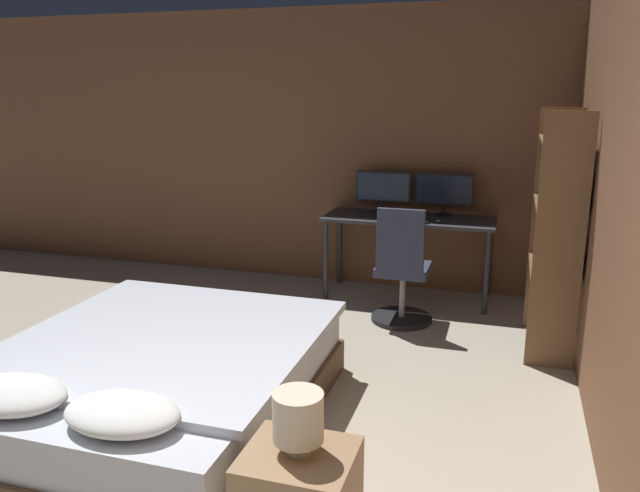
{
  "coord_description": "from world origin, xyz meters",
  "views": [
    {
      "loc": [
        1.31,
        -1.72,
        1.95
      ],
      "look_at": [
        -0.07,
        2.77,
        0.75
      ],
      "focal_mm": 35.0,
      "sensor_mm": 36.0,
      "label": 1
    }
  ],
  "objects": [
    {
      "name": "wall_back",
      "position": [
        0.0,
        4.3,
        1.35
      ],
      "size": [
        12.0,
        0.06,
        2.7
      ],
      "color": "brown",
      "rests_on": "ground_plane"
    },
    {
      "name": "wall_side_right",
      "position": [
        1.88,
        1.5,
        1.35
      ],
      "size": [
        0.06,
        12.0,
        2.7
      ],
      "color": "brown",
      "rests_on": "ground_plane"
    },
    {
      "name": "bed",
      "position": [
        -0.58,
        1.2,
        0.26
      ],
      "size": [
        1.74,
        2.08,
        0.6
      ],
      "color": "brown",
      "rests_on": "ground_plane"
    },
    {
      "name": "bedside_lamp",
      "position": [
        0.56,
        0.42,
        0.66
      ],
      "size": [
        0.21,
        0.21,
        0.27
      ],
      "color": "gray",
      "rests_on": "nightstand"
    },
    {
      "name": "desk",
      "position": [
        0.44,
        3.94,
        0.68
      ],
      "size": [
        1.57,
        0.59,
        0.78
      ],
      "color": "#38383D",
      "rests_on": "ground_plane"
    },
    {
      "name": "monitor_left",
      "position": [
        0.15,
        4.13,
        1.01
      ],
      "size": [
        0.53,
        0.16,
        0.39
      ],
      "color": "black",
      "rests_on": "desk"
    },
    {
      "name": "monitor_right",
      "position": [
        0.73,
        4.13,
        1.01
      ],
      "size": [
        0.53,
        0.16,
        0.39
      ],
      "color": "black",
      "rests_on": "desk"
    },
    {
      "name": "keyboard",
      "position": [
        0.44,
        3.74,
        0.79
      ],
      "size": [
        0.41,
        0.13,
        0.02
      ],
      "color": "black",
      "rests_on": "desk"
    },
    {
      "name": "computer_mouse",
      "position": [
        0.74,
        3.74,
        0.8
      ],
      "size": [
        0.07,
        0.05,
        0.04
      ],
      "color": "black",
      "rests_on": "desk"
    },
    {
      "name": "office_chair",
      "position": [
        0.5,
        3.26,
        0.4
      ],
      "size": [
        0.52,
        0.52,
        1.01
      ],
      "color": "black",
      "rests_on": "ground_plane"
    },
    {
      "name": "bookshelf",
      "position": [
        1.66,
        3.01,
        1.0
      ],
      "size": [
        0.33,
        0.8,
        1.8
      ],
      "color": "brown",
      "rests_on": "ground_plane"
    }
  ]
}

